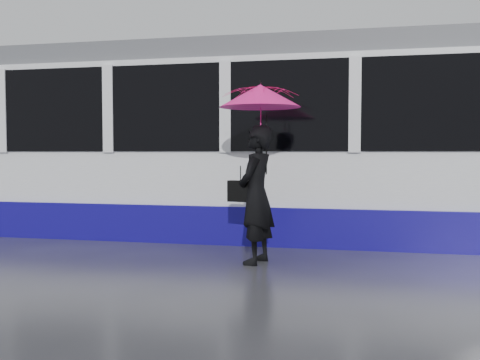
# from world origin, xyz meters

# --- Properties ---
(ground) EXTENTS (90.00, 90.00, 0.00)m
(ground) POSITION_xyz_m (0.00, 0.00, 0.00)
(ground) COLOR #2D2D32
(ground) RESTS_ON ground
(rails) EXTENTS (34.00, 1.51, 0.02)m
(rails) POSITION_xyz_m (0.00, 2.50, 0.01)
(rails) COLOR #3F3D38
(rails) RESTS_ON ground
(tram) EXTENTS (26.00, 2.56, 3.35)m
(tram) POSITION_xyz_m (-3.79, 2.50, 1.64)
(tram) COLOR white
(tram) RESTS_ON ground
(woman) EXTENTS (0.56, 0.74, 1.84)m
(woman) POSITION_xyz_m (0.44, 0.01, 0.92)
(woman) COLOR black
(woman) RESTS_ON ground
(umbrella) EXTENTS (1.27, 1.27, 1.24)m
(umbrella) POSITION_xyz_m (0.49, 0.01, 2.02)
(umbrella) COLOR #FE155B
(umbrella) RESTS_ON ground
(handbag) EXTENTS (0.35, 0.20, 0.46)m
(handbag) POSITION_xyz_m (0.22, 0.03, 0.96)
(handbag) COLOR black
(handbag) RESTS_ON ground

